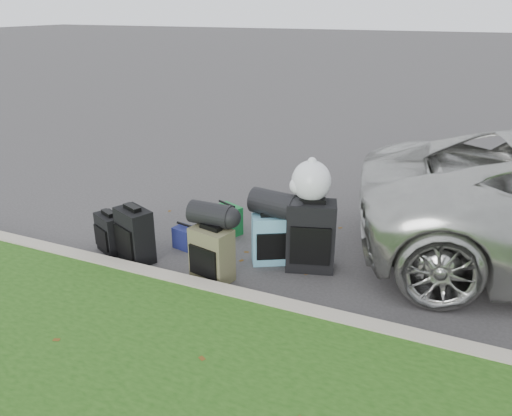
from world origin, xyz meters
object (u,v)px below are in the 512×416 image
at_px(suitcase_large_black_right, 311,236).
at_px(tote_navy, 185,237).
at_px(suitcase_teal, 270,239).
at_px(suitcase_olive, 212,254).
at_px(suitcase_small_black, 110,233).
at_px(suitcase_large_black_left, 135,235).
at_px(tote_green, 227,220).

xyz_separation_m(suitcase_large_black_right, tote_navy, (-1.58, -0.13, -0.27)).
height_order(suitcase_teal, suitcase_large_black_right, suitcase_large_black_right).
xyz_separation_m(suitcase_olive, suitcase_large_black_right, (0.90, 0.67, 0.10)).
height_order(suitcase_small_black, suitcase_large_black_left, suitcase_large_black_left).
distance_m(suitcase_small_black, suitcase_teal, 1.95).
height_order(suitcase_teal, tote_navy, suitcase_teal).
distance_m(suitcase_small_black, tote_navy, 0.90).
bearing_deg(tote_green, suitcase_olive, -47.99).
distance_m(suitcase_small_black, suitcase_large_black_left, 0.43).
bearing_deg(suitcase_teal, suitcase_large_black_right, -22.98).
bearing_deg(suitcase_small_black, suitcase_large_black_left, 17.16).
relative_size(suitcase_teal, suitcase_large_black_right, 0.72).
bearing_deg(suitcase_olive, tote_navy, 153.41).
bearing_deg(suitcase_large_black_right, suitcase_teal, 169.42).
xyz_separation_m(suitcase_olive, tote_green, (-0.39, 1.13, -0.11)).
bearing_deg(suitcase_large_black_right, tote_navy, 168.03).
bearing_deg(tote_navy, suitcase_olive, -27.09).
xyz_separation_m(suitcase_small_black, tote_green, (1.06, 1.04, -0.05)).
distance_m(suitcase_large_black_right, tote_navy, 1.61).
distance_m(suitcase_teal, tote_green, 0.96).
relative_size(suitcase_large_black_right, tote_green, 2.12).
height_order(suitcase_teal, tote_green, suitcase_teal).
bearing_deg(tote_navy, suitcase_teal, 15.65).
bearing_deg(suitcase_large_black_left, tote_navy, 78.90).
height_order(suitcase_small_black, suitcase_teal, suitcase_teal).
distance_m(suitcase_small_black, suitcase_olive, 1.45).
relative_size(suitcase_olive, tote_navy, 2.23).
height_order(suitcase_large_black_left, suitcase_teal, suitcase_large_black_left).
bearing_deg(suitcase_small_black, tote_navy, 56.17).
height_order(suitcase_small_black, tote_navy, suitcase_small_black).
distance_m(suitcase_large_black_right, tote_green, 1.38).
bearing_deg(suitcase_olive, suitcase_small_black, -171.45).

